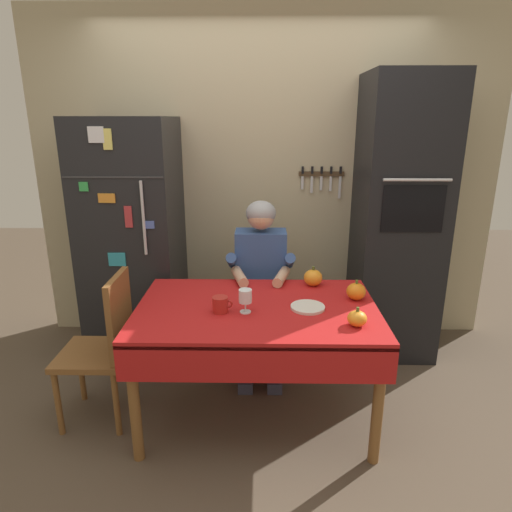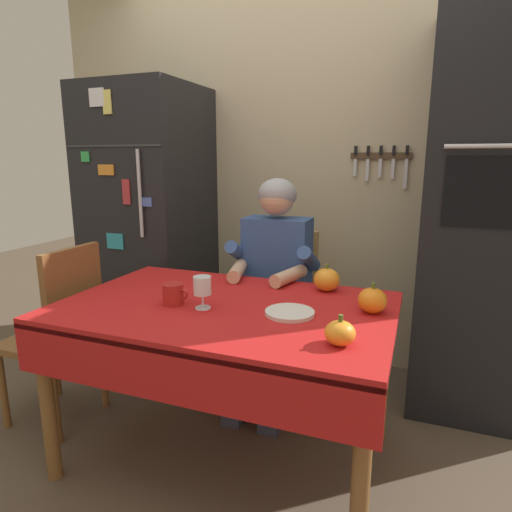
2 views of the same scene
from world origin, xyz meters
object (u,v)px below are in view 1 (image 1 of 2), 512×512
object	(u,v)px
wall_oven	(398,221)
chair_behind_person	(261,293)
seated_person	(261,273)
serving_tray	(308,307)
pumpkin_medium	(357,318)
coffee_mug	(220,305)
chair_left_side	(106,343)
wine_glass	(245,297)
pumpkin_small	(356,291)
refrigerator	(134,240)
pumpkin_large	(313,278)
dining_table	(257,321)

from	to	relation	value
wall_oven	chair_behind_person	bearing A→B (deg)	-172.81
seated_person	serving_tray	size ratio (longest dim) A/B	6.31
pumpkin_medium	coffee_mug	bearing A→B (deg)	167.59
chair_left_side	wine_glass	distance (m)	0.90
wall_oven	serving_tray	size ratio (longest dim) A/B	10.64
wine_glass	seated_person	bearing A→B (deg)	82.98
wall_oven	pumpkin_small	xyz separation A→B (m)	(-0.45, -0.79, -0.26)
refrigerator	pumpkin_medium	size ratio (longest dim) A/B	17.07
pumpkin_large	refrigerator	bearing A→B (deg)	158.56
seated_person	chair_left_side	size ratio (longest dim) A/B	1.34
chair_behind_person	refrigerator	bearing A→B (deg)	174.67
dining_table	coffee_mug	xyz separation A→B (m)	(-0.20, -0.06, 0.13)
coffee_mug	pumpkin_small	xyz separation A→B (m)	(0.80, 0.20, 0.01)
wine_glass	serving_tray	xyz separation A→B (m)	(0.36, 0.06, -0.09)
chair_behind_person	wine_glass	distance (m)	0.92
refrigerator	coffee_mug	world-z (taller)	refrigerator
wall_oven	serving_tray	world-z (taller)	wall_oven
wall_oven	pumpkin_large	bearing A→B (deg)	-141.07
refrigerator	pumpkin_large	size ratio (longest dim) A/B	13.88
chair_left_side	pumpkin_medium	bearing A→B (deg)	-8.59
wall_oven	chair_behind_person	size ratio (longest dim) A/B	2.26
wall_oven	coffee_mug	size ratio (longest dim) A/B	18.06
chair_left_side	serving_tray	size ratio (longest dim) A/B	4.71
dining_table	pumpkin_medium	size ratio (longest dim) A/B	13.28
seated_person	pumpkin_small	bearing A→B (deg)	-39.02
dining_table	pumpkin_medium	xyz separation A→B (m)	(0.53, -0.22, 0.13)
refrigerator	pumpkin_small	xyz separation A→B (m)	(1.55, -0.75, -0.11)
refrigerator	dining_table	bearing A→B (deg)	-42.91
dining_table	coffee_mug	world-z (taller)	coffee_mug
dining_table	coffee_mug	distance (m)	0.25
refrigerator	pumpkin_large	xyz separation A→B (m)	(1.31, -0.52, -0.11)
chair_left_side	coffee_mug	world-z (taller)	chair_left_side
refrigerator	pumpkin_small	size ratio (longest dim) A/B	14.40
wine_glass	pumpkin_small	distance (m)	0.69
refrigerator	wall_oven	xyz separation A→B (m)	(2.00, 0.04, 0.15)
chair_behind_person	serving_tray	world-z (taller)	chair_behind_person
refrigerator	chair_left_side	distance (m)	0.97
wall_oven	pumpkin_medium	bearing A→B (deg)	-114.39
dining_table	pumpkin_small	world-z (taller)	pumpkin_small
dining_table	chair_left_side	world-z (taller)	chair_left_side
refrigerator	wine_glass	distance (m)	1.30
pumpkin_large	chair_behind_person	bearing A→B (deg)	128.93
wall_oven	pumpkin_medium	xyz separation A→B (m)	(-0.52, -1.14, -0.27)
pumpkin_small	coffee_mug	bearing A→B (deg)	-166.24
wall_oven	pumpkin_large	xyz separation A→B (m)	(-0.69, -0.56, -0.26)
chair_left_side	coffee_mug	xyz separation A→B (m)	(0.70, -0.05, 0.27)
wall_oven	dining_table	distance (m)	1.45
chair_behind_person	wine_glass	xyz separation A→B (m)	(-0.08, -0.85, 0.32)
refrigerator	coffee_mug	size ratio (longest dim) A/B	15.48
pumpkin_medium	pumpkin_small	distance (m)	0.36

